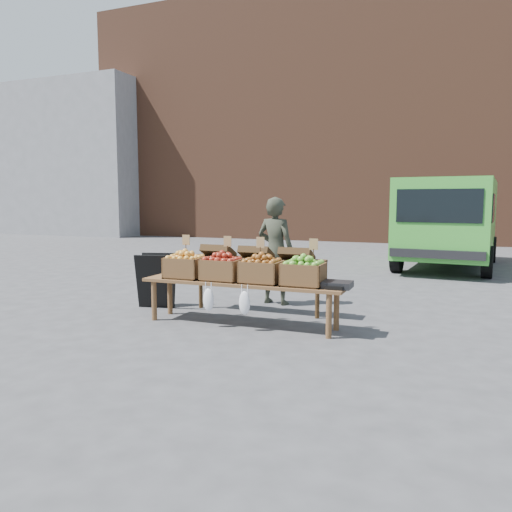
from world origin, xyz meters
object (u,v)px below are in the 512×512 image
at_px(crate_russet_pears, 222,270).
at_px(crate_green_apples, 303,274).
at_px(chalkboard_sign, 156,280).
at_px(weighing_scale, 337,285).
at_px(delivery_van, 449,224).
at_px(display_bench, 242,303).
at_px(crate_red_apples, 261,272).
at_px(crate_golden_apples, 185,268).
at_px(vendor, 276,251).
at_px(back_table, 256,277).

height_order(crate_russet_pears, crate_green_apples, same).
bearing_deg(chalkboard_sign, weighing_scale, -25.23).
bearing_deg(crate_green_apples, delivery_van, 77.48).
height_order(chalkboard_sign, crate_green_apples, crate_green_apples).
distance_m(chalkboard_sign, crate_green_apples, 2.52).
bearing_deg(delivery_van, display_bench, -103.96).
bearing_deg(chalkboard_sign, crate_red_apples, -30.15).
xyz_separation_m(crate_golden_apples, crate_green_apples, (1.65, 0.00, 0.00)).
bearing_deg(crate_red_apples, delivery_van, 73.26).
bearing_deg(crate_red_apples, crate_russet_pears, 180.00).
relative_size(vendor, back_table, 0.79).
height_order(vendor, back_table, vendor).
relative_size(vendor, crate_green_apples, 3.32).
bearing_deg(delivery_van, crate_green_apples, -97.71).
bearing_deg(crate_golden_apples, crate_green_apples, 0.00).
distance_m(delivery_van, crate_red_apples, 7.32).
xyz_separation_m(crate_red_apples, crate_green_apples, (0.55, 0.00, 0.00)).
distance_m(vendor, chalkboard_sign, 1.88).
height_order(back_table, crate_red_apples, back_table).
bearing_deg(display_bench, chalkboard_sign, 162.75).
bearing_deg(delivery_van, vendor, -108.69).
bearing_deg(crate_russet_pears, crate_golden_apples, 180.00).
bearing_deg(crate_red_apples, weighing_scale, 0.00).
relative_size(crate_red_apples, weighing_scale, 1.47).
height_order(back_table, crate_green_apples, back_table).
distance_m(back_table, crate_green_apples, 1.17).
height_order(back_table, crate_russet_pears, back_table).
bearing_deg(vendor, display_bench, 100.87).
distance_m(vendor, back_table, 0.77).
distance_m(display_bench, crate_red_apples, 0.51).
relative_size(delivery_van, display_bench, 1.72).
distance_m(crate_golden_apples, crate_green_apples, 1.65).
xyz_separation_m(chalkboard_sign, crate_russet_pears, (1.35, -0.50, 0.30)).
distance_m(vendor, crate_green_apples, 1.68).
relative_size(delivery_van, crate_russet_pears, 9.28).
height_order(vendor, crate_golden_apples, vendor).
relative_size(crate_russet_pears, crate_red_apples, 1.00).
height_order(crate_golden_apples, weighing_scale, crate_golden_apples).
bearing_deg(crate_russet_pears, delivery_van, 69.23).
bearing_deg(chalkboard_sign, delivery_van, 43.08).
bearing_deg(crate_green_apples, chalkboard_sign, 168.37).
bearing_deg(crate_red_apples, display_bench, 180.00).
distance_m(back_table, crate_golden_apples, 1.05).
relative_size(crate_golden_apples, crate_russet_pears, 1.00).
height_order(chalkboard_sign, back_table, back_table).
bearing_deg(crate_golden_apples, back_table, 44.15).
xyz_separation_m(crate_red_apples, weighing_scale, (0.98, 0.00, -0.10)).
height_order(display_bench, crate_green_apples, crate_green_apples).
xyz_separation_m(chalkboard_sign, weighing_scale, (2.87, -0.50, 0.20)).
relative_size(chalkboard_sign, crate_green_apples, 1.65).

